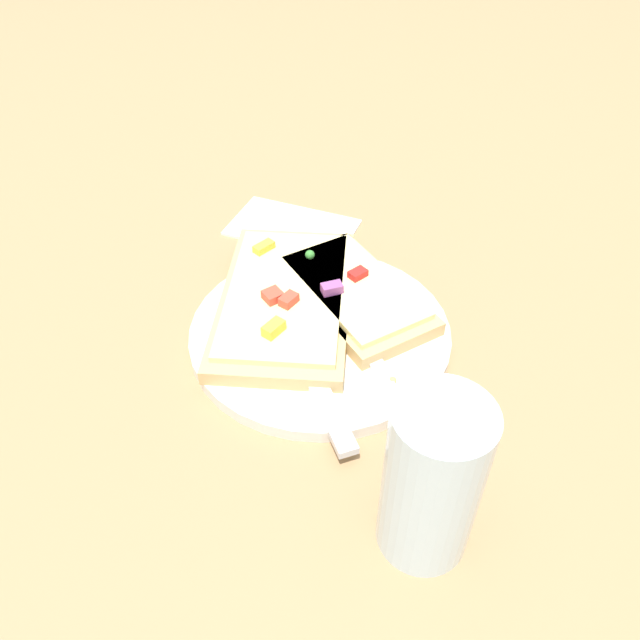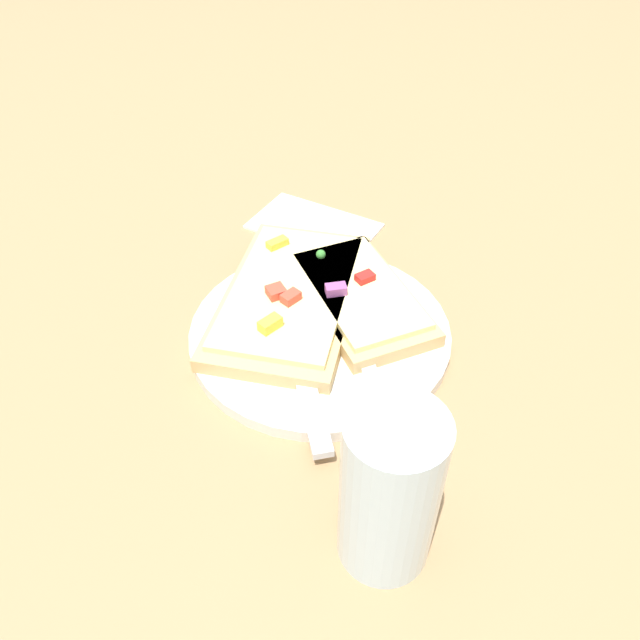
{
  "view_description": "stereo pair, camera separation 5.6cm",
  "coord_description": "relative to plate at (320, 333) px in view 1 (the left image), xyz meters",
  "views": [
    {
      "loc": [
        0.15,
        -0.38,
        0.4
      ],
      "look_at": [
        0.0,
        0.0,
        0.02
      ],
      "focal_mm": 35.0,
      "sensor_mm": 36.0,
      "label": 1
    },
    {
      "loc": [
        0.2,
        -0.36,
        0.4
      ],
      "look_at": [
        0.0,
        0.0,
        0.02
      ],
      "focal_mm": 35.0,
      "sensor_mm": 36.0,
      "label": 2
    }
  ],
  "objects": [
    {
      "name": "ground_plane",
      "position": [
        0.0,
        0.0,
        -0.01
      ],
      "size": [
        4.0,
        4.0,
        0.0
      ],
      "primitive_type": "plane",
      "color": "#9E7A51"
    },
    {
      "name": "plate",
      "position": [
        0.0,
        0.0,
        0.0
      ],
      "size": [
        0.24,
        0.24,
        0.01
      ],
      "color": "silver",
      "rests_on": "ground"
    },
    {
      "name": "fork",
      "position": [
        0.03,
        0.02,
        0.01
      ],
      "size": [
        0.15,
        0.18,
        0.01
      ],
      "rotation": [
        0.0,
        0.0,
        8.53
      ],
      "color": "silver",
      "rests_on": "plate"
    },
    {
      "name": "knife",
      "position": [
        0.02,
        -0.06,
        0.01
      ],
      "size": [
        0.15,
        0.16,
        0.01
      ],
      "rotation": [
        0.0,
        0.0,
        8.58
      ],
      "color": "silver",
      "rests_on": "plate"
    },
    {
      "name": "pizza_slice_main",
      "position": [
        -0.04,
        0.02,
        0.02
      ],
      "size": [
        0.17,
        0.23,
        0.03
      ],
      "rotation": [
        0.0,
        0.0,
        5.01
      ],
      "color": "tan",
      "rests_on": "plate"
    },
    {
      "name": "pizza_slice_corner",
      "position": [
        0.02,
        0.05,
        0.02
      ],
      "size": [
        0.18,
        0.17,
        0.03
      ],
      "rotation": [
        0.0,
        0.0,
        5.62
      ],
      "color": "tan",
      "rests_on": "plate"
    },
    {
      "name": "crumb_scatter",
      "position": [
        0.04,
        0.02,
        0.01
      ],
      "size": [
        0.08,
        0.09,
        0.01
      ],
      "color": "tan",
      "rests_on": "plate"
    },
    {
      "name": "drinking_glass",
      "position": [
        0.14,
        -0.16,
        0.06
      ],
      "size": [
        0.06,
        0.06,
        0.13
      ],
      "color": "silver",
      "rests_on": "ground"
    },
    {
      "name": "napkin",
      "position": [
        -0.09,
        0.15,
        -0.0
      ],
      "size": [
        0.14,
        0.08,
        0.01
      ],
      "color": "white",
      "rests_on": "ground"
    }
  ]
}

